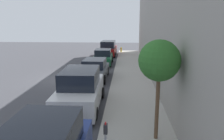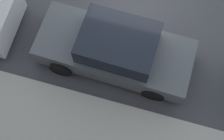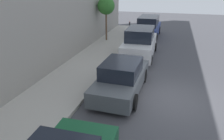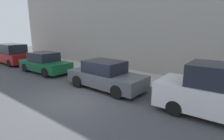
{
  "view_description": "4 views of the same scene",
  "coord_description": "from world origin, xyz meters",
  "px_view_note": "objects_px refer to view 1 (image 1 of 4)",
  "views": [
    {
      "loc": [
        4.48,
        -16.14,
        4.3
      ],
      "look_at": [
        3.55,
        -1.27,
        1.0
      ],
      "focal_mm": 35.0,
      "sensor_mm": 36.0,
      "label": 1
    },
    {
      "loc": [
        5.8,
        0.86,
        8.9
      ],
      "look_at": [
        2.89,
        0.04,
        1.0
      ],
      "focal_mm": 50.0,
      "sensor_mm": 36.0,
      "label": 2
    },
    {
      "loc": [
        0.04,
        8.91,
        4.81
      ],
      "look_at": [
        2.65,
        -0.19,
        1.0
      ],
      "focal_mm": 35.0,
      "sensor_mm": 36.0,
      "label": 3
    },
    {
      "loc": [
        -4.94,
        -6.11,
        3.14
      ],
      "look_at": [
        2.51,
        -0.23,
        1.0
      ],
      "focal_mm": 28.0,
      "sensor_mm": 36.0,
      "label": 4
    }
  ],
  "objects_px": {
    "parked_suv_second": "(81,90)",
    "parked_sedan_fourth": "(103,57)",
    "parked_minivan_fifth": "(108,49)",
    "parking_meter_near": "(106,140)",
    "street_tree": "(159,61)",
    "fire_hydrant": "(121,50)",
    "parked_sedan_third": "(95,70)"
  },
  "relations": [
    {
      "from": "fire_hydrant",
      "to": "parking_meter_near",
      "type": "bearing_deg",
      "value": -89.77
    },
    {
      "from": "parking_meter_near",
      "to": "street_tree",
      "type": "bearing_deg",
      "value": 45.81
    },
    {
      "from": "parking_meter_near",
      "to": "fire_hydrant",
      "type": "bearing_deg",
      "value": 90.23
    },
    {
      "from": "parking_meter_near",
      "to": "parked_minivan_fifth",
      "type": "bearing_deg",
      "value": 94.36
    },
    {
      "from": "parking_meter_near",
      "to": "fire_hydrant",
      "type": "distance_m",
      "value": 24.89
    },
    {
      "from": "parked_sedan_third",
      "to": "parked_minivan_fifth",
      "type": "relative_size",
      "value": 0.92
    },
    {
      "from": "parked_suv_second",
      "to": "street_tree",
      "type": "relative_size",
      "value": 1.35
    },
    {
      "from": "parked_suv_second",
      "to": "parked_minivan_fifth",
      "type": "height_order",
      "value": "parked_suv_second"
    },
    {
      "from": "parked_sedan_fourth",
      "to": "parked_sedan_third",
      "type": "bearing_deg",
      "value": -90.15
    },
    {
      "from": "parked_minivan_fifth",
      "to": "parking_meter_near",
      "type": "bearing_deg",
      "value": -85.64
    },
    {
      "from": "parked_suv_second",
      "to": "street_tree",
      "type": "distance_m",
      "value": 5.07
    },
    {
      "from": "parked_suv_second",
      "to": "parked_sedan_third",
      "type": "height_order",
      "value": "parked_suv_second"
    },
    {
      "from": "parked_suv_second",
      "to": "parking_meter_near",
      "type": "bearing_deg",
      "value": -70.45
    },
    {
      "from": "parked_sedan_fourth",
      "to": "parked_minivan_fifth",
      "type": "xyz_separation_m",
      "value": [
        0.08,
        5.83,
        0.2
      ]
    },
    {
      "from": "fire_hydrant",
      "to": "parked_minivan_fifth",
      "type": "bearing_deg",
      "value": -123.18
    },
    {
      "from": "parked_suv_second",
      "to": "fire_hydrant",
      "type": "height_order",
      "value": "parked_suv_second"
    },
    {
      "from": "parked_suv_second",
      "to": "fire_hydrant",
      "type": "xyz_separation_m",
      "value": [
        1.63,
        20.01,
        -0.44
      ]
    },
    {
      "from": "parked_suv_second",
      "to": "street_tree",
      "type": "xyz_separation_m",
      "value": [
        3.4,
        -3.15,
        2.07
      ]
    },
    {
      "from": "parked_sedan_fourth",
      "to": "parked_minivan_fifth",
      "type": "bearing_deg",
      "value": 89.23
    },
    {
      "from": "fire_hydrant",
      "to": "street_tree",
      "type": "bearing_deg",
      "value": -85.62
    },
    {
      "from": "parked_sedan_third",
      "to": "fire_hydrant",
      "type": "height_order",
      "value": "parked_sedan_third"
    },
    {
      "from": "parked_suv_second",
      "to": "parked_minivan_fifth",
      "type": "relative_size",
      "value": 0.98
    },
    {
      "from": "parked_suv_second",
      "to": "parked_sedan_fourth",
      "type": "relative_size",
      "value": 1.07
    },
    {
      "from": "parking_meter_near",
      "to": "street_tree",
      "type": "distance_m",
      "value": 3.12
    },
    {
      "from": "street_tree",
      "to": "parking_meter_near",
      "type": "bearing_deg",
      "value": -134.19
    },
    {
      "from": "parked_minivan_fifth",
      "to": "fire_hydrant",
      "type": "bearing_deg",
      "value": 56.82
    },
    {
      "from": "parking_meter_near",
      "to": "fire_hydrant",
      "type": "xyz_separation_m",
      "value": [
        -0.1,
        24.88,
        -0.52
      ]
    },
    {
      "from": "street_tree",
      "to": "fire_hydrant",
      "type": "xyz_separation_m",
      "value": [
        -1.77,
        23.16,
        -2.51
      ]
    },
    {
      "from": "street_tree",
      "to": "parked_sedan_fourth",
      "type": "bearing_deg",
      "value": 103.1
    },
    {
      "from": "parking_meter_near",
      "to": "parked_sedan_third",
      "type": "bearing_deg",
      "value": 99.78
    },
    {
      "from": "parked_suv_second",
      "to": "parked_sedan_third",
      "type": "xyz_separation_m",
      "value": [
        -0.08,
        5.6,
        -0.21
      ]
    },
    {
      "from": "parked_suv_second",
      "to": "parked_sedan_fourth",
      "type": "height_order",
      "value": "parked_suv_second"
    }
  ]
}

